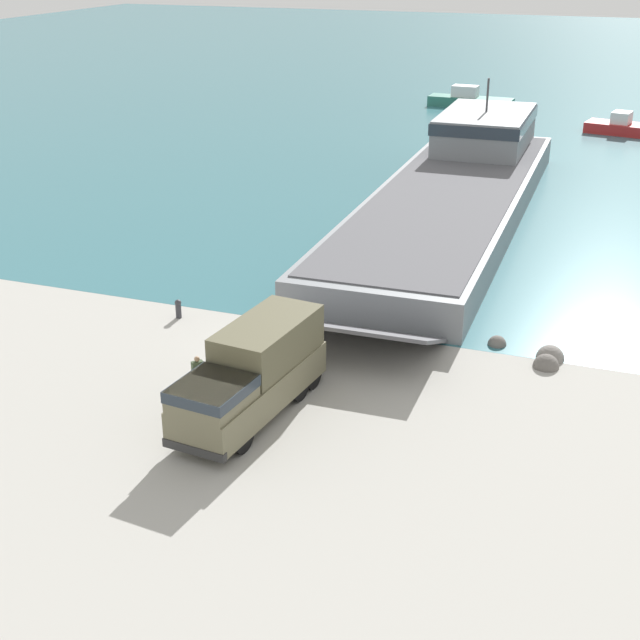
% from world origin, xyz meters
% --- Properties ---
extents(ground_plane, '(240.00, 240.00, 0.00)m').
position_xyz_m(ground_plane, '(0.00, 0.00, 0.00)').
color(ground_plane, '#A8A59E').
extents(water_surface, '(240.00, 180.00, 0.01)m').
position_xyz_m(water_surface, '(0.00, 93.54, 0.00)').
color(water_surface, '#336B75').
rests_on(water_surface, ground_plane).
extents(landing_craft, '(9.45, 40.94, 7.04)m').
position_xyz_m(landing_craft, '(2.92, 25.00, 1.64)').
color(landing_craft, gray).
rests_on(landing_craft, ground_plane).
extents(military_truck, '(3.28, 7.96, 3.30)m').
position_xyz_m(military_truck, '(1.62, -4.86, 1.67)').
color(military_truck, '#6B664C').
rests_on(military_truck, ground_plane).
extents(soldier_on_ramp, '(0.47, 0.49, 1.65)m').
position_xyz_m(soldier_on_ramp, '(-0.99, -4.24, 0.95)').
color(soldier_on_ramp, '#3D4C33').
rests_on(soldier_on_ramp, ground_plane).
extents(moored_boat_b, '(8.81, 2.72, 2.17)m').
position_xyz_m(moored_boat_b, '(-3.91, 62.40, 0.72)').
color(moored_boat_b, '#2D7060').
rests_on(moored_boat_b, ground_plane).
extents(moored_boat_c, '(5.59, 3.67, 1.97)m').
position_xyz_m(moored_boat_c, '(11.32, 53.65, 0.65)').
color(moored_boat_c, '#B22323').
rests_on(moored_boat_c, ground_plane).
extents(mooring_bollard, '(0.31, 0.31, 0.91)m').
position_xyz_m(mooring_bollard, '(-5.42, 2.25, 0.49)').
color(mooring_bollard, '#333338').
rests_on(mooring_bollard, ground_plane).
extents(shoreline_rock_a, '(0.82, 0.82, 0.82)m').
position_xyz_m(shoreline_rock_a, '(9.14, 4.41, 0.00)').
color(shoreline_rock_a, '#66605B').
rests_on(shoreline_rock_a, ground_plane).
extents(shoreline_rock_b, '(1.09, 1.09, 1.09)m').
position_xyz_m(shoreline_rock_b, '(11.43, 2.93, 0.00)').
color(shoreline_rock_b, '#66605B').
rests_on(shoreline_rock_b, ground_plane).
extents(shoreline_rock_c, '(1.20, 1.20, 1.20)m').
position_xyz_m(shoreline_rock_c, '(11.50, 3.77, 0.00)').
color(shoreline_rock_c, gray).
rests_on(shoreline_rock_c, ground_plane).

